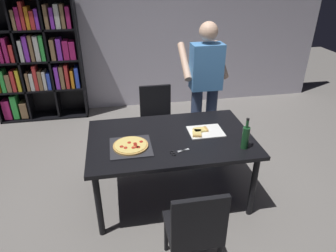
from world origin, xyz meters
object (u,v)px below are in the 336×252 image
Objects in this scene: dining_table at (171,143)px; bookshelf at (36,60)px; chair_near_camera at (195,228)px; chair_far_side at (157,115)px; person_serving_pizza at (205,84)px; kitchen_scissors at (177,152)px; pepperoni_pizza_on_tray at (131,146)px; wine_bottle at (246,137)px.

dining_table is 2.94m from bookshelf.
chair_near_camera and chair_far_side have the same top height.
bookshelf is (-1.72, 2.37, 0.30)m from dining_table.
bookshelf is (-1.72, 1.36, 0.47)m from chair_far_side.
chair_near_camera is at bearing -108.01° from person_serving_pizza.
kitchen_scissors reaches higher than dining_table.
bookshelf is at bearing 116.93° from chair_near_camera.
chair_near_camera reaches higher than kitchen_scissors.
wine_bottle is at bearing -10.65° from pepperoni_pizza_on_tray.
bookshelf reaches higher than chair_far_side.
bookshelf reaches higher than dining_table.
person_serving_pizza reaches higher than kitchen_scissors.
chair_far_side is 2.26× the size of pepperoni_pizza_on_tray.
pepperoni_pizza_on_tray is 2.01× the size of kitchen_scissors.
dining_table is at bearing -90.00° from chair_far_side.
pepperoni_pizza_on_tray is at bearing -62.47° from bookshelf.
dining_table is at bearing 153.62° from wine_bottle.
person_serving_pizza is at bearing -34.55° from bookshelf.
chair_far_side is 0.46× the size of bookshelf.
bookshelf is 9.82× the size of kitchen_scissors.
chair_near_camera is at bearing -63.07° from bookshelf.
wine_bottle is (2.38, -2.70, -0.11)m from bookshelf.
person_serving_pizza is 4.39× the size of pepperoni_pizza_on_tray.
chair_near_camera is 1.95m from person_serving_pizza.
chair_near_camera is 1.00× the size of chair_far_side.
bookshelf is 6.17× the size of wine_bottle.
wine_bottle is (0.66, -0.33, 0.19)m from dining_table.
person_serving_pizza is at bearing 61.74° from kitchen_scissors.
chair_far_side is at bearing -38.46° from bookshelf.
wine_bottle is 1.59× the size of kitchen_scissors.
wine_bottle is at bearing -48.64° from bookshelf.
wine_bottle is at bearing -63.73° from chair_far_side.
chair_near_camera is 1.01m from pepperoni_pizza_on_tray.
person_serving_pizza is 1.25m from kitchen_scissors.
chair_near_camera is 2.02m from chair_far_side.
bookshelf is at bearing 125.90° from dining_table.
chair_far_side is 0.79m from person_serving_pizza.
chair_far_side is (0.00, 1.01, -0.17)m from dining_table.
person_serving_pizza reaches higher than pepperoni_pizza_on_tray.
bookshelf reaches higher than kitchen_scissors.
person_serving_pizza is at bearing 71.99° from chair_near_camera.
wine_bottle reaches higher than chair_near_camera.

